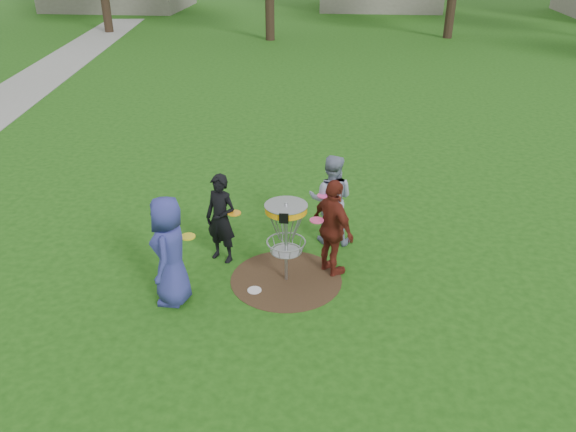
# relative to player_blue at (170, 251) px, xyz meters

# --- Properties ---
(ground) EXTENTS (100.00, 100.00, 0.00)m
(ground) POSITION_rel_player_blue_xyz_m (1.64, 0.70, -0.86)
(ground) COLOR #19470F
(ground) RESTS_ON ground
(dirt_patch) EXTENTS (1.80, 1.80, 0.01)m
(dirt_patch) POSITION_rel_player_blue_xyz_m (1.64, 0.70, -0.85)
(dirt_patch) COLOR #47331E
(dirt_patch) RESTS_ON ground
(player_blue) EXTENTS (0.57, 0.86, 1.71)m
(player_blue) POSITION_rel_player_blue_xyz_m (0.00, 0.00, 0.00)
(player_blue) COLOR navy
(player_blue) RESTS_ON ground
(player_black) EXTENTS (0.67, 0.57, 1.55)m
(player_black) POSITION_rel_player_blue_xyz_m (0.50, 1.24, -0.08)
(player_black) COLOR black
(player_black) RESTS_ON ground
(player_grey) EXTENTS (0.86, 0.70, 1.64)m
(player_grey) POSITION_rel_player_blue_xyz_m (2.29, 2.05, -0.03)
(player_grey) COLOR #7F88A4
(player_grey) RESTS_ON ground
(player_maroon) EXTENTS (0.91, 1.00, 1.64)m
(player_maroon) POSITION_rel_player_blue_xyz_m (2.35, 1.00, -0.04)
(player_maroon) COLOR #5F1F15
(player_maroon) RESTS_ON ground
(disc_on_grass) EXTENTS (0.22, 0.22, 0.02)m
(disc_on_grass) POSITION_rel_player_blue_xyz_m (1.17, 0.34, -0.85)
(disc_on_grass) COLOR silver
(disc_on_grass) RESTS_ON ground
(disc_golf_basket) EXTENTS (0.66, 0.67, 1.38)m
(disc_golf_basket) POSITION_rel_player_blue_xyz_m (1.64, 0.70, 0.16)
(disc_golf_basket) COLOR #9EA0A5
(disc_golf_basket) RESTS_ON ground
(held_discs) EXTENTS (2.13, 1.91, 0.12)m
(held_discs) POSITION_rel_player_blue_xyz_m (1.32, 0.98, 0.15)
(held_discs) COLOR gold
(held_discs) RESTS_ON ground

